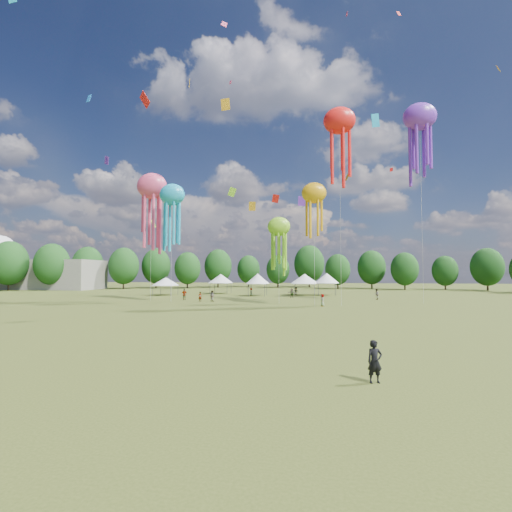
# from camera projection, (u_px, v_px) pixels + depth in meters

# --- Properties ---
(ground) EXTENTS (300.00, 300.00, 0.00)m
(ground) POSITION_uv_depth(u_px,v_px,m) (181.00, 358.00, 18.97)
(ground) COLOR #384416
(ground) RESTS_ON ground
(observer_main) EXTENTS (0.71, 0.57, 1.70)m
(observer_main) POSITION_uv_depth(u_px,v_px,m) (375.00, 361.00, 14.61)
(observer_main) COLOR black
(observer_main) RESTS_ON ground
(spectator_near) EXTENTS (1.03, 0.94, 1.71)m
(spectator_near) POSITION_uv_depth(u_px,v_px,m) (212.00, 296.00, 56.22)
(spectator_near) COLOR gray
(spectator_near) RESTS_ON ground
(spectators_far) EXTENTS (32.34, 25.78, 1.83)m
(spectators_far) POSITION_uv_depth(u_px,v_px,m) (285.00, 294.00, 63.13)
(spectators_far) COLOR gray
(spectators_far) RESTS_ON ground
(festival_tents) EXTENTS (37.11, 12.54, 4.47)m
(festival_tents) POSITION_uv_depth(u_px,v_px,m) (256.00, 279.00, 74.08)
(festival_tents) COLOR #47474C
(festival_tents) RESTS_ON ground
(show_kites) EXTENTS (46.69, 10.15, 29.60)m
(show_kites) POSITION_uv_depth(u_px,v_px,m) (272.00, 178.00, 54.60)
(show_kites) COLOR #179CC7
(show_kites) RESTS_ON ground
(small_kites) EXTENTS (77.34, 63.75, 44.20)m
(small_kites) POSITION_uv_depth(u_px,v_px,m) (296.00, 127.00, 60.95)
(small_kites) COLOR #179CC7
(small_kites) RESTS_ON ground
(treeline) EXTENTS (201.57, 95.24, 13.43)m
(treeline) POSITION_uv_depth(u_px,v_px,m) (267.00, 264.00, 81.53)
(treeline) COLOR #38281C
(treeline) RESTS_ON ground
(hangar) EXTENTS (40.00, 12.00, 8.00)m
(hangar) POSITION_uv_depth(u_px,v_px,m) (30.00, 275.00, 101.79)
(hangar) COLOR gray
(hangar) RESTS_ON ground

